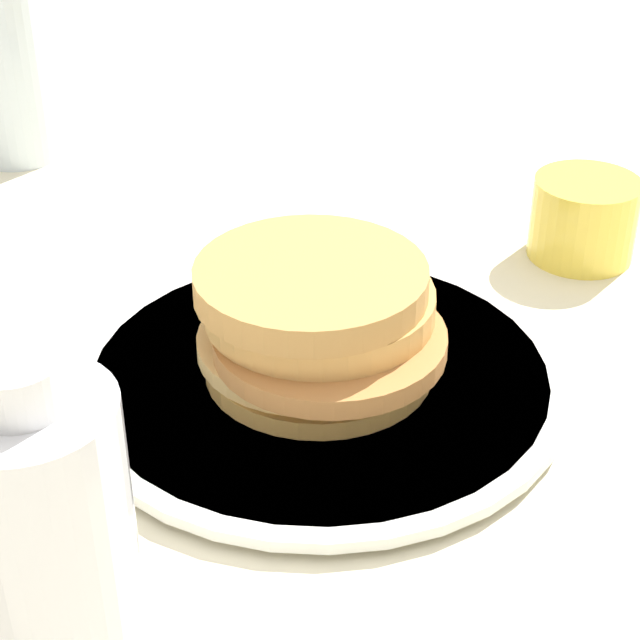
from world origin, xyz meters
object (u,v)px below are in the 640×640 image
pancake_stack (317,320)px  juice_glass (584,219)px  water_bottle_far (53,583)px  water_bottle_mid (1,29)px  plate (320,376)px

pancake_stack → juice_glass: size_ratio=1.94×
pancake_stack → water_bottle_far: (0.00, 0.27, 0.04)m
water_bottle_mid → water_bottle_far: 0.62m
pancake_stack → juice_glass: bearing=-118.9°
water_bottle_mid → plate: bearing=147.9°
plate → water_bottle_mid: bearing=-32.1°
juice_glass → water_bottle_mid: water_bottle_mid is taller
water_bottle_mid → water_bottle_far: size_ratio=1.28×
water_bottle_far → pancake_stack: bearing=-90.6°
pancake_stack → water_bottle_mid: size_ratio=0.62×
pancake_stack → water_bottle_far: size_ratio=0.80×
plate → pancake_stack: 0.04m
juice_glass → water_bottle_mid: bearing=-1.2°
pancake_stack → plate: bearing=155.7°
water_bottle_far → juice_glass: bearing=-104.4°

